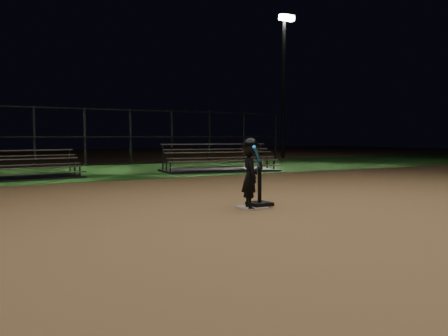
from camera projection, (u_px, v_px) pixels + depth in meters
ground at (252, 208)px, 7.99m from camera, size 80.00×80.00×0.00m
grass_strip at (104, 171)px, 16.66m from camera, size 60.00×8.00×0.01m
home_plate at (252, 207)px, 7.99m from camera, size 0.45×0.45×0.02m
batting_tee at (260, 197)px, 8.12m from camera, size 0.38×0.38×0.79m
child_batter at (250, 171)px, 7.82m from camera, size 0.47×0.59×1.25m
bleacher_left at (18, 173)px, 13.33m from camera, size 3.69×2.13×0.86m
bleacher_right at (219, 166)px, 16.46m from camera, size 4.35×2.59×1.00m
backstop_fence at (85, 137)px, 19.18m from camera, size 20.08×0.08×2.50m
light_pole_right at (284, 74)px, 26.52m from camera, size 0.90×0.53×8.30m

